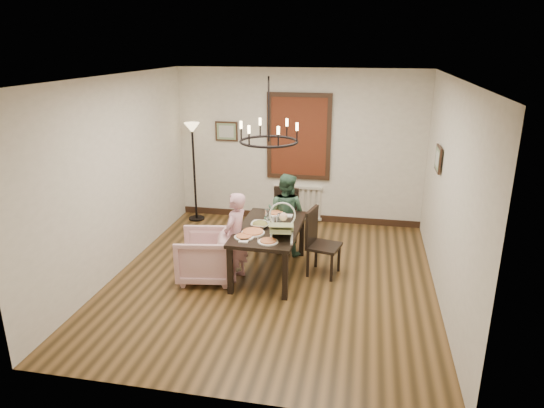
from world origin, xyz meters
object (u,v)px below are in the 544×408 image
(seated_man, at_px, (286,220))
(elderly_woman, at_px, (236,244))
(chair_right, at_px, (324,243))
(drinking_glass, at_px, (268,222))
(dining_table, at_px, (269,232))
(chair_far, at_px, (282,218))
(baby_bouncer, at_px, (282,226))
(armchair, at_px, (206,256))
(floor_lamp, at_px, (194,173))

(seated_man, bearing_deg, elderly_woman, 79.80)
(elderly_woman, distance_m, seated_man, 1.19)
(chair_right, distance_m, drinking_glass, 0.85)
(chair_right, relative_size, elderly_woman, 0.93)
(dining_table, xyz_separation_m, drinking_glass, (-0.01, 0.01, 0.15))
(chair_far, xyz_separation_m, baby_bouncer, (0.23, -1.39, 0.41))
(chair_right, height_order, elderly_woman, elderly_woman)
(armchair, bearing_deg, chair_right, 96.89)
(armchair, bearing_deg, dining_table, 103.06)
(dining_table, relative_size, chair_right, 1.57)
(chair_far, distance_m, elderly_woman, 1.37)
(chair_far, bearing_deg, seated_man, -57.59)
(chair_right, relative_size, seated_man, 0.91)
(armchair, distance_m, floor_lamp, 2.57)
(chair_far, distance_m, baby_bouncer, 1.46)
(chair_far, height_order, seated_man, seated_man)
(chair_far, xyz_separation_m, floor_lamp, (-1.83, 0.94, 0.42))
(armchair, bearing_deg, floor_lamp, -166.36)
(chair_right, bearing_deg, baby_bouncer, 144.84)
(seated_man, distance_m, floor_lamp, 2.28)
(chair_far, xyz_separation_m, elderly_woman, (-0.43, -1.30, 0.05))
(armchair, distance_m, elderly_woman, 0.47)
(baby_bouncer, bearing_deg, drinking_glass, 117.19)
(dining_table, distance_m, floor_lamp, 2.69)
(baby_bouncer, bearing_deg, chair_right, 33.86)
(drinking_glass, bearing_deg, floor_lamp, 132.69)
(elderly_woman, distance_m, baby_bouncer, 0.76)
(chair_right, bearing_deg, armchair, 119.20)
(dining_table, relative_size, drinking_glass, 12.25)
(chair_far, bearing_deg, drinking_glass, -81.53)
(armchair, xyz_separation_m, baby_bouncer, (1.09, -0.01, 0.54))
(seated_man, bearing_deg, baby_bouncer, 112.98)
(chair_far, relative_size, elderly_woman, 0.91)
(dining_table, xyz_separation_m, seated_man, (0.11, 0.80, -0.10))
(baby_bouncer, height_order, drinking_glass, baby_bouncer)
(chair_far, distance_m, seated_man, 0.26)
(baby_bouncer, bearing_deg, dining_table, 116.88)
(baby_bouncer, distance_m, floor_lamp, 3.10)
(dining_table, distance_m, chair_right, 0.80)
(armchair, relative_size, baby_bouncer, 1.50)
(armchair, height_order, baby_bouncer, baby_bouncer)
(baby_bouncer, xyz_separation_m, floor_lamp, (-2.06, 2.32, 0.01))
(chair_right, bearing_deg, drinking_glass, 111.10)
(chair_right, xyz_separation_m, elderly_woman, (-1.20, -0.39, 0.04))
(chair_far, bearing_deg, dining_table, -80.88)
(chair_far, height_order, elderly_woman, elderly_woman)
(baby_bouncer, bearing_deg, chair_far, 91.73)
(dining_table, xyz_separation_m, chair_far, (0.01, 1.03, -0.15))
(elderly_woman, height_order, floor_lamp, floor_lamp)
(dining_table, relative_size, seated_man, 1.44)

